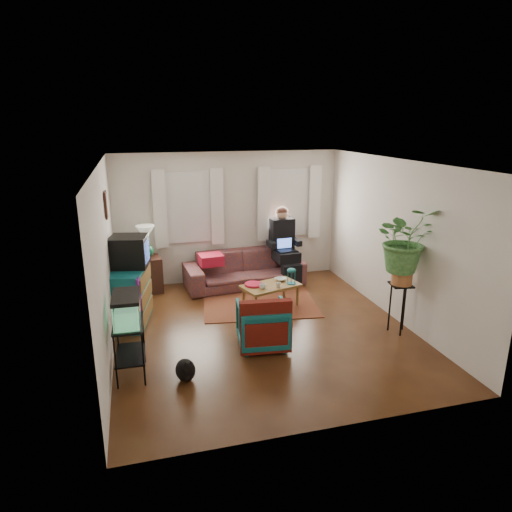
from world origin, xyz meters
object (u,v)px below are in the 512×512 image
object	(u,v)px
armchair	(262,323)
coffee_table	(271,296)
aquarium_stand	(130,349)
sofa	(244,263)
side_table	(149,275)
dresser	(130,296)
plant_stand	(399,308)

from	to	relation	value
armchair	coffee_table	size ratio (longest dim) A/B	0.72
aquarium_stand	coffee_table	xyz separation A→B (m)	(2.39, 1.69, -0.16)
sofa	side_table	size ratio (longest dim) A/B	3.40
sofa	dresser	distance (m)	2.51
armchair	plant_stand	distance (m)	2.16
aquarium_stand	armchair	xyz separation A→B (m)	(1.85, 0.33, -0.01)
side_table	coffee_table	world-z (taller)	side_table
aquarium_stand	coffee_table	distance (m)	2.93
sofa	armchair	bearing A→B (deg)	-101.76
plant_stand	armchair	bearing A→B (deg)	177.00
coffee_table	sofa	bearing A→B (deg)	82.18
sofa	plant_stand	world-z (taller)	sofa
side_table	dresser	bearing A→B (deg)	-104.13
coffee_table	armchair	bearing A→B (deg)	-128.26
armchair	sofa	bearing A→B (deg)	-91.30
dresser	plant_stand	world-z (taller)	dresser
sofa	coffee_table	size ratio (longest dim) A/B	2.34
side_table	armchair	bearing A→B (deg)	-60.78
side_table	aquarium_stand	world-z (taller)	aquarium_stand
sofa	aquarium_stand	xyz separation A→B (m)	(-2.20, -2.89, -0.09)
dresser	coffee_table	bearing A→B (deg)	12.21
coffee_table	side_table	bearing A→B (deg)	130.18
armchair	dresser	bearing A→B (deg)	-29.47
armchair	coffee_table	xyz separation A→B (m)	(0.54, 1.36, -0.15)
dresser	armchair	xyz separation A→B (m)	(1.84, -1.34, -0.10)
dresser	aquarium_stand	size ratio (longest dim) A/B	1.40
sofa	armchair	size ratio (longest dim) A/B	3.23
side_table	sofa	bearing A→B (deg)	-4.18
aquarium_stand	plant_stand	world-z (taller)	plant_stand
side_table	plant_stand	world-z (taller)	plant_stand
plant_stand	aquarium_stand	bearing A→B (deg)	-176.86
plant_stand	coffee_table	bearing A→B (deg)	137.70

